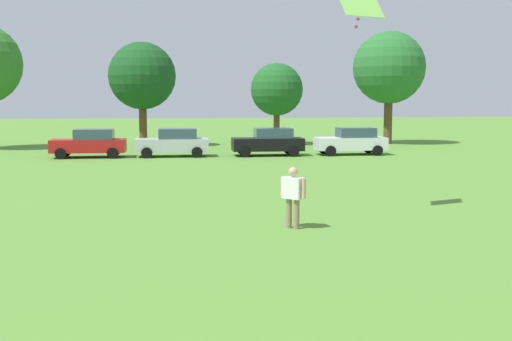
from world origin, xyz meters
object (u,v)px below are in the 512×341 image
Objects in this scene: parked_car_red_0 at (90,143)px; parked_car_black_2 at (269,142)px; adult_bystander at (293,192)px; parked_car_white_3 at (352,141)px; tree_right at (277,90)px; tree_far_right at (389,68)px; parked_car_silver_1 at (173,142)px; tree_left at (142,76)px; kite at (360,4)px.

parked_car_black_2 is at bearing 179.00° from parked_car_red_0.
adult_bystander is at bearing 110.46° from parked_car_red_0.
parked_car_white_3 is (7.76, 21.45, -0.13)m from adult_bystander.
tree_right reaches higher than adult_bystander.
parked_car_red_0 is at bearing -157.99° from tree_far_right.
parked_car_silver_1 is at bearing -131.32° from tree_right.
parked_car_red_0 is 23.38m from tree_far_right.
parked_car_white_3 is 0.57× the size of tree_left.
tree_far_right is at bearing -140.27° from parked_car_black_2.
kite reaches higher than parked_car_black_2.
tree_left is 1.23× the size of tree_right.
parked_car_silver_1 is at bearing 179.39° from parked_car_red_0.
parked_car_red_0 is 4.89m from parked_car_silver_1.
parked_car_silver_1 is 9.36m from tree_left.
kite is 0.35× the size of parked_car_silver_1.
parked_car_black_2 is 12.17m from tree_left.
parked_car_black_2 and parked_car_white_3 have the same top height.
adult_bystander is at bearing -140.05° from kite.
parked_car_red_0 is 1.00× the size of parked_car_silver_1.
tree_left is 9.92m from tree_right.
parked_car_black_2 reaches higher than adult_bystander.
parked_car_black_2 is at bearing 178.67° from parked_car_silver_1.
parked_car_black_2 is (2.58, 21.46, -0.13)m from adult_bystander.
parked_car_black_2 is at bearing -46.03° from tree_left.
kite is 21.10m from parked_car_silver_1.
kite is 0.18× the size of tree_far_right.
adult_bystander is 0.19× the size of tree_far_right.
parked_car_black_2 is at bearing 89.26° from kite.
tree_far_right reaches higher than parked_car_black_2.
parked_car_silver_1 is 19.08m from tree_far_right.
kite is 22.91m from parked_car_red_0.
parked_car_silver_1 is 12.10m from tree_right.
parked_car_white_3 is at bearing 74.44° from kite.
parked_car_silver_1 is 10.95m from parked_car_white_3.
parked_car_silver_1 is at bearing -1.33° from parked_car_black_2.
parked_car_red_0 is at bearing -1.00° from parked_car_black_2.
tree_far_right is (18.46, 0.53, 0.71)m from tree_left.
parked_car_silver_1 is at bearing -152.15° from tree_far_right.
adult_bystander is 1.11× the size of kite.
parked_car_red_0 is at bearing -108.74° from tree_left.
tree_far_right reaches higher than tree_right.
tree_right is (9.85, 0.66, -0.93)m from tree_left.
parked_car_red_0 is (-8.08, 21.65, -0.13)m from adult_bystander.
adult_bystander is 22.81m from parked_car_white_3.
kite is 20.24m from parked_car_black_2.
kite is 0.35× the size of parked_car_red_0.
kite reaches higher than adult_bystander.
tree_right is (12.58, 8.70, 3.26)m from parked_car_red_0.
tree_right is at bearing -131.32° from parked_car_silver_1.
adult_bystander is 23.10m from parked_car_red_0.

